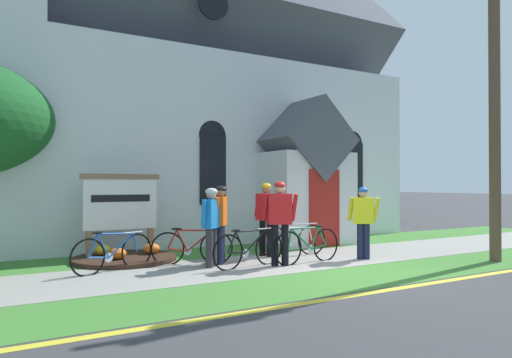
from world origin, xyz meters
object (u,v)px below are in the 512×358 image
(utility_pole, at_px, (491,46))
(cyclist_in_orange_jersey, at_px, (221,218))
(church_sign, at_px, (121,204))
(bicycle_black, at_px, (113,253))
(cyclist_in_white_jersey, at_px, (266,213))
(roadside_conifer, at_px, (342,96))
(cyclist_in_blue_jersey, at_px, (211,221))
(bicycle_yellow, at_px, (249,249))
(bicycle_silver, at_px, (293,240))
(cyclist_in_green_jersey, at_px, (280,216))
(bicycle_blue, at_px, (192,247))
(cyclist_in_red_jersey, at_px, (363,217))
(bicycle_red, at_px, (308,245))

(utility_pole, bearing_deg, cyclist_in_orange_jersey, 153.18)
(church_sign, relative_size, bicycle_black, 1.14)
(church_sign, height_order, utility_pole, utility_pole)
(cyclist_in_white_jersey, xyz_separation_m, roadside_conifer, (7.17, 5.75, 4.42))
(cyclist_in_blue_jersey, distance_m, utility_pole, 7.22)
(bicycle_yellow, height_order, roadside_conifer, roadside_conifer)
(bicycle_black, height_order, cyclist_in_orange_jersey, cyclist_in_orange_jersey)
(church_sign, relative_size, cyclist_in_white_jersey, 1.12)
(bicycle_silver, relative_size, cyclist_in_green_jersey, 0.98)
(bicycle_black, height_order, bicycle_silver, bicycle_black)
(bicycle_silver, bearing_deg, roadside_conifer, 42.19)
(bicycle_blue, bearing_deg, cyclist_in_red_jersey, -20.45)
(bicycle_black, xyz_separation_m, bicycle_silver, (4.17, -0.03, 0.00))
(cyclist_in_blue_jersey, xyz_separation_m, cyclist_in_orange_jersey, (0.32, 0.24, 0.03))
(church_sign, distance_m, bicycle_black, 1.86)
(bicycle_black, distance_m, utility_pole, 9.15)
(bicycle_blue, distance_m, cyclist_in_blue_jersey, 0.82)
(cyclist_in_orange_jersey, distance_m, roadside_conifer, 11.42)
(roadside_conifer, bearing_deg, cyclist_in_green_jersey, -137.31)
(cyclist_in_red_jersey, bearing_deg, bicycle_silver, 130.34)
(bicycle_black, height_order, cyclist_in_blue_jersey, cyclist_in_blue_jersey)
(bicycle_blue, distance_m, cyclist_in_white_jersey, 2.01)
(bicycle_silver, bearing_deg, church_sign, 156.45)
(bicycle_red, xyz_separation_m, roadside_conifer, (6.84, 6.95, 5.06))
(bicycle_blue, bearing_deg, bicycle_black, -178.25)
(bicycle_yellow, bearing_deg, cyclist_in_blue_jersey, 150.31)
(cyclist_in_white_jersey, relative_size, cyclist_in_orange_jersey, 1.03)
(bicycle_yellow, bearing_deg, roadside_conifer, 39.58)
(bicycle_black, height_order, bicycle_blue, bicycle_black)
(cyclist_in_green_jersey, bearing_deg, bicycle_red, 2.32)
(cyclist_in_green_jersey, bearing_deg, utility_pole, -23.04)
(bicycle_red, bearing_deg, bicycle_black, 164.90)
(bicycle_black, distance_m, cyclist_in_blue_jersey, 2.01)
(cyclist_in_orange_jersey, bearing_deg, cyclist_in_white_jersey, 16.01)
(bicycle_yellow, xyz_separation_m, roadside_conifer, (8.19, 6.77, 5.06))
(bicycle_black, bearing_deg, cyclist_in_green_jersey, -18.86)
(cyclist_in_green_jersey, bearing_deg, cyclist_in_blue_jersey, 155.33)
(cyclist_in_green_jersey, relative_size, cyclist_in_red_jersey, 1.07)
(church_sign, distance_m, cyclist_in_red_jersey, 5.54)
(cyclist_in_blue_jersey, height_order, utility_pole, utility_pole)
(bicycle_silver, bearing_deg, cyclist_in_white_jersey, 163.88)
(bicycle_yellow, xyz_separation_m, cyclist_in_blue_jersey, (-0.67, 0.38, 0.57))
(cyclist_in_red_jersey, xyz_separation_m, utility_pole, (2.25, -1.63, 3.79))
(cyclist_in_green_jersey, height_order, cyclist_in_orange_jersey, cyclist_in_green_jersey)
(cyclist_in_green_jersey, relative_size, cyclist_in_white_jersey, 1.02)
(bicycle_yellow, xyz_separation_m, cyclist_in_red_jersey, (2.72, -0.43, 0.58))
(bicycle_blue, height_order, utility_pole, utility_pole)
(bicycle_yellow, bearing_deg, bicycle_blue, 133.96)
(bicycle_red, xyz_separation_m, utility_pole, (3.61, -1.88, 4.36))
(bicycle_black, relative_size, bicycle_red, 0.94)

